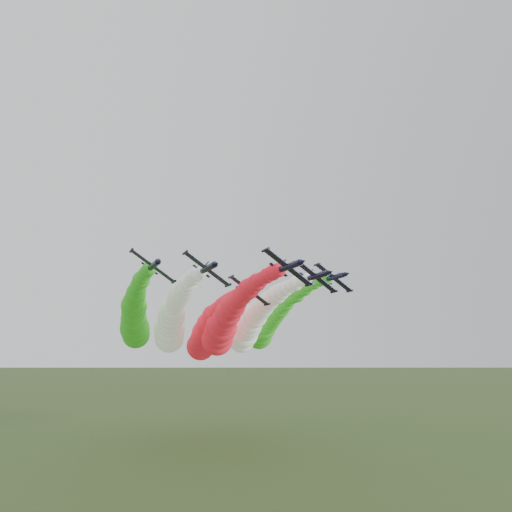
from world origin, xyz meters
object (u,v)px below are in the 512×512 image
Objects in this scene: jet_inner_left at (172,321)px; jet_trail at (206,333)px; jet_lead at (225,324)px; jet_inner_right at (251,324)px; jet_outer_right at (269,321)px; jet_outer_left at (135,318)px.

jet_inner_left is 19.40m from jet_trail.
jet_inner_left is (-12.07, 10.52, 0.91)m from jet_lead.
jet_outer_right is at bearing 44.92° from jet_inner_right.
jet_inner_left is 1.00× the size of jet_inner_right.
jet_outer_right is at bearing -10.68° from jet_trail.
jet_lead is 1.00× the size of jet_outer_right.
jet_inner_left reaches higher than jet_trail.
jet_outer_right is at bearing 1.22° from jet_outer_left.
jet_inner_right is (11.68, 9.58, 0.81)m from jet_lead.
jet_inner_right is 34.07m from jet_outer_left.
jet_inner_right is at bearing -2.26° from jet_inner_left.
jet_lead is 28.45m from jet_outer_left.
jet_inner_right is 1.00× the size of jet_outer_left.
jet_inner_left is at bearing -136.46° from jet_trail.
jet_trail is at bearing 169.32° from jet_outer_right.
jet_trail is at bearing 85.46° from jet_lead.
jet_trail is (1.89, 23.78, -1.49)m from jet_lead.
jet_lead is 1.00× the size of jet_outer_left.
jet_trail is at bearing 43.54° from jet_inner_left.
jet_outer_left is 0.99× the size of jet_trail.
jet_inner_right is 17.40m from jet_trail.
jet_inner_left is 12.42m from jet_outer_left.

